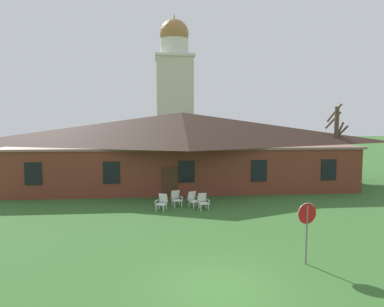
# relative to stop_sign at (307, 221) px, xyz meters

# --- Properties ---
(ground_plane) EXTENTS (200.00, 200.00, 0.00)m
(ground_plane) POSITION_rel_stop_sign_xyz_m (-3.49, -1.62, -1.63)
(ground_plane) COLOR #336028
(brick_building) EXTENTS (26.45, 10.40, 5.91)m
(brick_building) POSITION_rel_stop_sign_xyz_m (-3.49, 16.96, 1.38)
(brick_building) COLOR brown
(brick_building) RESTS_ON ground
(dome_tower) EXTENTS (5.18, 5.18, 19.54)m
(dome_tower) POSITION_rel_stop_sign_xyz_m (-3.19, 36.67, 7.31)
(dome_tower) COLOR beige
(dome_tower) RESTS_ON ground
(stop_sign) EXTENTS (0.78, 0.24, 2.30)m
(stop_sign) POSITION_rel_stop_sign_xyz_m (0.00, 0.00, 0.00)
(stop_sign) COLOR slate
(stop_sign) RESTS_ON ground
(lawn_chair_by_porch) EXTENTS (0.79, 0.83, 0.96)m
(lawn_chair_by_porch) POSITION_rel_stop_sign_xyz_m (-5.21, 8.42, -1.13)
(lawn_chair_by_porch) COLOR white
(lawn_chair_by_porch) RESTS_ON ground
(lawn_chair_near_door) EXTENTS (0.75, 0.80, 0.96)m
(lawn_chair_near_door) POSITION_rel_stop_sign_xyz_m (-4.33, 9.32, -1.13)
(lawn_chair_near_door) COLOR silver
(lawn_chair_near_door) RESTS_ON ground
(lawn_chair_left_end) EXTENTS (0.83, 0.86, 0.96)m
(lawn_chair_left_end) POSITION_rel_stop_sign_xyz_m (-3.30, 8.94, -1.13)
(lawn_chair_left_end) COLOR white
(lawn_chair_left_end) RESTS_ON ground
(lawn_chair_middle) EXTENTS (0.71, 0.75, 0.96)m
(lawn_chair_middle) POSITION_rel_stop_sign_xyz_m (-2.79, 8.38, -1.13)
(lawn_chair_middle) COLOR silver
(lawn_chair_middle) RESTS_ON ground
(bare_tree_beside_building) EXTENTS (1.55, 1.30, 6.68)m
(bare_tree_beside_building) POSITION_rel_stop_sign_xyz_m (9.43, 16.34, 1.89)
(bare_tree_beside_building) COLOR brown
(bare_tree_beside_building) RESTS_ON ground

